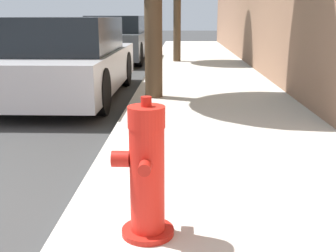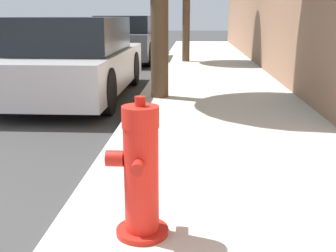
{
  "view_description": "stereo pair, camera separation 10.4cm",
  "coord_description": "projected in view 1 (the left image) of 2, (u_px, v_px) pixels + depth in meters",
  "views": [
    {
      "loc": [
        2.41,
        -2.33,
        1.47
      ],
      "look_at": [
        2.3,
        1.23,
        0.53
      ],
      "focal_mm": 45.0,
      "sensor_mm": 36.0,
      "label": 1
    },
    {
      "loc": [
        2.51,
        -2.33,
        1.47
      ],
      "look_at": [
        2.3,
        1.23,
        0.53
      ],
      "focal_mm": 45.0,
      "sensor_mm": 36.0,
      "label": 2
    }
  ],
  "objects": [
    {
      "name": "fire_hydrant",
      "position": [
        146.0,
        174.0,
        2.52
      ],
      "size": [
        0.37,
        0.39,
        0.87
      ],
      "color": "red",
      "rests_on": "sidewalk_slab"
    },
    {
      "name": "parked_car_mid",
      "position": [
        118.0,
        40.0,
        13.44
      ],
      "size": [
        1.78,
        4.19,
        1.45
      ],
      "color": "#4C5156",
      "rests_on": "ground_plane"
    },
    {
      "name": "sidewalk_slab",
      "position": [
        265.0,
        249.0,
        2.59
      ],
      "size": [
        2.66,
        40.0,
        0.15
      ],
      "color": "beige",
      "rests_on": "ground_plane"
    },
    {
      "name": "parked_car_near",
      "position": [
        68.0,
        60.0,
        7.53
      ],
      "size": [
        1.84,
        4.52,
        1.44
      ],
      "color": "#B7B7BC",
      "rests_on": "ground_plane"
    }
  ]
}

